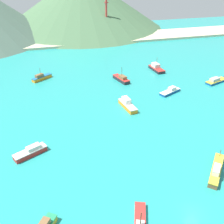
{
  "coord_description": "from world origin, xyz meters",
  "views": [
    {
      "loc": [
        -23.08,
        -28.01,
        40.38
      ],
      "look_at": [
        -5.54,
        36.31,
        2.32
      ],
      "focal_mm": 42.72,
      "sensor_mm": 36.0,
      "label": 1
    }
  ],
  "objects_px": {
    "fishing_boat_11": "(216,81)",
    "fishing_boat_2": "(31,152)",
    "fishing_boat_5": "(41,77)",
    "fishing_boat_12": "(127,104)",
    "fishing_boat_14": "(121,79)",
    "fishing_boat_10": "(156,68)",
    "radio_tower": "(106,16)",
    "fishing_boat_3": "(216,170)",
    "fishing_boat_9": "(170,91)"
  },
  "relations": [
    {
      "from": "fishing_boat_5",
      "to": "fishing_boat_12",
      "type": "xyz_separation_m",
      "value": [
        25.11,
        -30.2,
        0.16
      ]
    },
    {
      "from": "fishing_boat_3",
      "to": "fishing_boat_5",
      "type": "bearing_deg",
      "value": 118.36
    },
    {
      "from": "fishing_boat_2",
      "to": "fishing_boat_10",
      "type": "bearing_deg",
      "value": 40.7
    },
    {
      "from": "fishing_boat_5",
      "to": "fishing_boat_14",
      "type": "relative_size",
      "value": 0.88
    },
    {
      "from": "fishing_boat_14",
      "to": "radio_tower",
      "type": "xyz_separation_m",
      "value": [
        10.77,
        65.59,
        11.28
      ]
    },
    {
      "from": "fishing_boat_9",
      "to": "fishing_boat_5",
      "type": "bearing_deg",
      "value": 150.71
    },
    {
      "from": "fishing_boat_9",
      "to": "fishing_boat_11",
      "type": "relative_size",
      "value": 0.89
    },
    {
      "from": "fishing_boat_9",
      "to": "fishing_boat_12",
      "type": "relative_size",
      "value": 0.94
    },
    {
      "from": "fishing_boat_3",
      "to": "fishing_boat_11",
      "type": "height_order",
      "value": "fishing_boat_3"
    },
    {
      "from": "fishing_boat_2",
      "to": "fishing_boat_12",
      "type": "relative_size",
      "value": 0.88
    },
    {
      "from": "fishing_boat_3",
      "to": "fishing_boat_9",
      "type": "bearing_deg",
      "value": 77.85
    },
    {
      "from": "fishing_boat_2",
      "to": "fishing_boat_12",
      "type": "height_order",
      "value": "fishing_boat_12"
    },
    {
      "from": "fishing_boat_3",
      "to": "fishing_boat_11",
      "type": "relative_size",
      "value": 0.95
    },
    {
      "from": "fishing_boat_5",
      "to": "fishing_boat_12",
      "type": "bearing_deg",
      "value": -50.26
    },
    {
      "from": "fishing_boat_2",
      "to": "fishing_boat_10",
      "type": "height_order",
      "value": "fishing_boat_10"
    },
    {
      "from": "fishing_boat_11",
      "to": "fishing_boat_12",
      "type": "bearing_deg",
      "value": -165.57
    },
    {
      "from": "fishing_boat_9",
      "to": "radio_tower",
      "type": "relative_size",
      "value": 0.36
    },
    {
      "from": "fishing_boat_11",
      "to": "fishing_boat_2",
      "type": "bearing_deg",
      "value": -158.94
    },
    {
      "from": "fishing_boat_11",
      "to": "fishing_boat_14",
      "type": "xyz_separation_m",
      "value": [
        -34.05,
        10.82,
        0.16
      ]
    },
    {
      "from": "fishing_boat_14",
      "to": "radio_tower",
      "type": "distance_m",
      "value": 67.42
    },
    {
      "from": "fishing_boat_12",
      "to": "fishing_boat_14",
      "type": "height_order",
      "value": "fishing_boat_14"
    },
    {
      "from": "fishing_boat_2",
      "to": "fishing_boat_9",
      "type": "height_order",
      "value": "fishing_boat_2"
    },
    {
      "from": "fishing_boat_2",
      "to": "fishing_boat_3",
      "type": "relative_size",
      "value": 0.87
    },
    {
      "from": "fishing_boat_11",
      "to": "fishing_boat_12",
      "type": "distance_m",
      "value": 39.7
    },
    {
      "from": "fishing_boat_5",
      "to": "radio_tower",
      "type": "relative_size",
      "value": 0.33
    },
    {
      "from": "fishing_boat_5",
      "to": "fishing_boat_9",
      "type": "distance_m",
      "value": 49.2
    },
    {
      "from": "fishing_boat_5",
      "to": "fishing_boat_10",
      "type": "distance_m",
      "value": 47.12
    },
    {
      "from": "fishing_boat_2",
      "to": "fishing_boat_11",
      "type": "distance_m",
      "value": 72.74
    },
    {
      "from": "fishing_boat_10",
      "to": "radio_tower",
      "type": "distance_m",
      "value": 59.79
    },
    {
      "from": "fishing_boat_11",
      "to": "fishing_boat_5",
      "type": "bearing_deg",
      "value": 162.27
    },
    {
      "from": "fishing_boat_14",
      "to": "radio_tower",
      "type": "bearing_deg",
      "value": 80.67
    },
    {
      "from": "fishing_boat_2",
      "to": "fishing_boat_3",
      "type": "distance_m",
      "value": 42.37
    },
    {
      "from": "fishing_boat_3",
      "to": "fishing_boat_9",
      "type": "distance_m",
      "value": 40.53
    },
    {
      "from": "fishing_boat_9",
      "to": "fishing_boat_3",
      "type": "bearing_deg",
      "value": -102.15
    },
    {
      "from": "fishing_boat_9",
      "to": "fishing_boat_10",
      "type": "bearing_deg",
      "value": 79.22
    },
    {
      "from": "fishing_boat_2",
      "to": "fishing_boat_11",
      "type": "xyz_separation_m",
      "value": [
        67.88,
        26.14,
        -0.09
      ]
    },
    {
      "from": "fishing_boat_2",
      "to": "fishing_boat_14",
      "type": "height_order",
      "value": "fishing_boat_14"
    },
    {
      "from": "fishing_boat_5",
      "to": "fishing_boat_10",
      "type": "bearing_deg",
      "value": -2.73
    },
    {
      "from": "fishing_boat_2",
      "to": "fishing_boat_9",
      "type": "bearing_deg",
      "value": 25.35
    },
    {
      "from": "fishing_boat_10",
      "to": "fishing_boat_11",
      "type": "xyz_separation_m",
      "value": [
        16.48,
        -18.07,
        -0.24
      ]
    },
    {
      "from": "fishing_boat_10",
      "to": "fishing_boat_9",
      "type": "bearing_deg",
      "value": -100.78
    },
    {
      "from": "fishing_boat_2",
      "to": "fishing_boat_10",
      "type": "distance_m",
      "value": 67.8
    },
    {
      "from": "fishing_boat_9",
      "to": "radio_tower",
      "type": "distance_m",
      "value": 81.03
    },
    {
      "from": "fishing_boat_3",
      "to": "fishing_boat_14",
      "type": "distance_m",
      "value": 54.42
    },
    {
      "from": "fishing_boat_2",
      "to": "radio_tower",
      "type": "relative_size",
      "value": 0.34
    },
    {
      "from": "fishing_boat_11",
      "to": "fishing_boat_14",
      "type": "bearing_deg",
      "value": 162.37
    },
    {
      "from": "fishing_boat_5",
      "to": "fishing_boat_3",
      "type": "bearing_deg",
      "value": -61.64
    },
    {
      "from": "fishing_boat_3",
      "to": "fishing_boat_14",
      "type": "relative_size",
      "value": 1.05
    },
    {
      "from": "fishing_boat_14",
      "to": "fishing_boat_3",
      "type": "bearing_deg",
      "value": -84.85
    },
    {
      "from": "fishing_boat_12",
      "to": "fishing_boat_14",
      "type": "bearing_deg",
      "value": 78.04
    }
  ]
}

